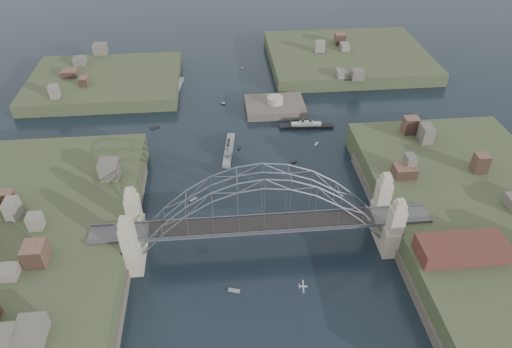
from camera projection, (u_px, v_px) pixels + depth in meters
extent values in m
plane|color=black|center=(262.00, 247.00, 117.43)|extent=(500.00, 500.00, 0.00)
cube|color=#4B4B4E|center=(263.00, 225.00, 112.55)|extent=(84.00, 6.00, 0.70)
cube|color=slate|center=(264.00, 232.00, 109.85)|extent=(84.00, 0.25, 0.50)
cube|color=slate|center=(261.00, 215.00, 114.58)|extent=(84.00, 0.25, 0.50)
cube|color=black|center=(263.00, 223.00, 112.21)|extent=(55.20, 5.20, 0.35)
cube|color=tan|center=(130.00, 246.00, 105.79)|extent=(3.40, 3.40, 17.70)
cube|color=tan|center=(135.00, 216.00, 113.68)|extent=(3.40, 3.40, 17.70)
cube|color=tan|center=(394.00, 228.00, 110.38)|extent=(3.40, 3.40, 17.70)
cube|color=tan|center=(382.00, 201.00, 118.26)|extent=(3.40, 3.40, 17.70)
cube|color=tan|center=(136.00, 245.00, 112.70)|extent=(4.08, 13.80, 8.00)
cube|color=tan|center=(384.00, 228.00, 117.28)|extent=(4.08, 13.80, 8.00)
cube|color=#3A4528|center=(28.00, 258.00, 111.99)|extent=(50.00, 90.00, 12.00)
cube|color=#4F473E|center=(122.00, 254.00, 114.24)|extent=(6.00, 70.00, 4.00)
cube|color=#3A4528|center=(481.00, 227.00, 120.43)|extent=(50.00, 90.00, 12.00)
cube|color=#4F473E|center=(397.00, 235.00, 119.40)|extent=(6.00, 70.00, 4.00)
cube|color=#3A4528|center=(106.00, 86.00, 188.05)|extent=(60.00, 45.00, 9.00)
cube|color=#3A4528|center=(347.00, 61.00, 207.36)|extent=(70.00, 55.00, 9.50)
cube|color=#4F473E|center=(275.00, 111.00, 173.82)|extent=(22.00, 16.00, 7.00)
cylinder|color=tan|center=(275.00, 100.00, 170.95)|extent=(6.00, 6.00, 2.40)
cube|color=#592D26|center=(462.00, 249.00, 103.49)|extent=(20.00, 8.00, 4.00)
cube|color=#4B4B4E|center=(457.00, 329.00, 97.76)|extent=(4.00, 22.00, 1.40)
cube|color=gray|center=(229.00, 150.00, 151.35)|extent=(4.95, 18.88, 1.66)
cube|color=gray|center=(229.00, 147.00, 150.59)|extent=(3.22, 10.45, 1.25)
cube|color=gray|center=(229.00, 145.00, 150.02)|extent=(1.98, 4.82, 0.83)
cylinder|color=black|center=(228.00, 145.00, 148.53)|extent=(0.90, 0.90, 1.66)
cylinder|color=black|center=(229.00, 141.00, 150.61)|extent=(0.90, 0.90, 1.66)
cylinder|color=slate|center=(227.00, 154.00, 145.25)|extent=(0.17, 0.17, 4.16)
cylinder|color=slate|center=(230.00, 134.00, 154.14)|extent=(0.17, 0.17, 4.16)
cube|color=gray|center=(178.00, 87.00, 187.85)|extent=(4.46, 15.27, 1.51)
cube|color=gray|center=(178.00, 84.00, 187.15)|extent=(2.87, 8.46, 1.13)
cube|color=gray|center=(178.00, 82.00, 186.63)|extent=(1.73, 3.92, 0.76)
cylinder|color=black|center=(177.00, 82.00, 185.39)|extent=(0.75, 0.75, 1.51)
cylinder|color=black|center=(178.00, 80.00, 187.07)|extent=(0.75, 0.75, 1.51)
cylinder|color=slate|center=(175.00, 87.00, 182.76)|extent=(0.15, 0.15, 3.78)
cylinder|color=slate|center=(180.00, 77.00, 189.93)|extent=(0.15, 0.15, 3.78)
cube|color=black|center=(306.00, 127.00, 163.30)|extent=(19.24, 3.85, 1.39)
cube|color=silver|center=(306.00, 124.00, 162.66)|extent=(10.61, 2.64, 1.04)
cube|color=silver|center=(306.00, 122.00, 162.19)|extent=(4.86, 1.74, 0.69)
cylinder|color=black|center=(303.00, 121.00, 161.79)|extent=(0.94, 0.94, 1.39)
cylinder|color=black|center=(310.00, 121.00, 161.84)|extent=(0.94, 0.94, 1.39)
cylinder|color=slate|center=(290.00, 122.00, 161.80)|extent=(0.14, 0.14, 3.47)
cylinder|color=slate|center=(323.00, 121.00, 162.04)|extent=(0.14, 0.14, 3.47)
cube|color=#B1B4B9|center=(303.00, 287.00, 97.45)|extent=(1.75, 0.51, 0.30)
cube|color=#B1B4B9|center=(303.00, 286.00, 97.42)|extent=(0.69, 3.46, 0.06)
cube|color=#B1B4B9|center=(299.00, 286.00, 97.37)|extent=(0.29, 1.09, 0.38)
cube|color=silver|center=(193.00, 200.00, 131.99)|extent=(2.51, 2.19, 0.45)
cube|color=silver|center=(294.00, 162.00, 146.50)|extent=(1.90, 1.43, 0.45)
cube|color=silver|center=(234.00, 291.00, 106.35)|extent=(2.90, 1.73, 0.45)
cube|color=silver|center=(317.00, 144.00, 154.86)|extent=(1.62, 1.94, 0.45)
cube|color=silver|center=(317.00, 143.00, 154.61)|extent=(1.10, 1.25, 0.40)
cylinder|color=black|center=(317.00, 142.00, 154.34)|extent=(0.16, 0.16, 0.70)
cube|color=silver|center=(155.00, 128.00, 163.06)|extent=(3.47, 2.64, 0.45)
cube|color=silver|center=(239.00, 148.00, 152.74)|extent=(1.22, 1.76, 0.45)
cube|color=silver|center=(223.00, 104.00, 176.88)|extent=(1.76, 1.49, 0.45)
cube|color=silver|center=(223.00, 103.00, 176.64)|extent=(1.14, 1.01, 0.40)
cylinder|color=black|center=(223.00, 102.00, 176.36)|extent=(0.16, 0.16, 0.70)
cube|color=silver|center=(380.00, 209.00, 128.99)|extent=(2.56, 2.10, 0.45)
cylinder|color=slate|center=(381.00, 206.00, 128.35)|extent=(0.08, 0.08, 2.20)
cone|color=silver|center=(381.00, 206.00, 128.35)|extent=(1.59, 1.52, 1.92)
cube|color=silver|center=(242.00, 68.00, 202.74)|extent=(1.49, 1.81, 0.45)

